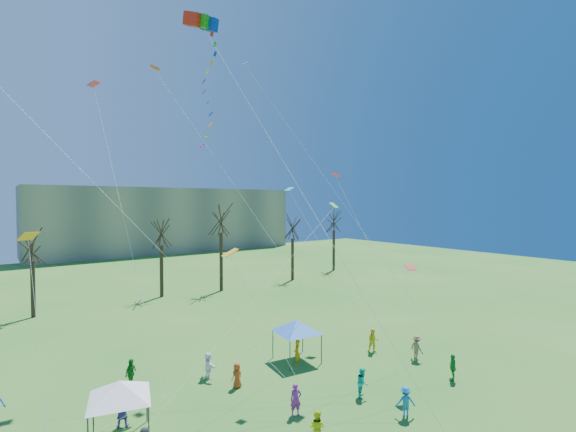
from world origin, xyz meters
TOP-DOWN VIEW (x-y plane):
  - distant_building at (22.00, 82.00)m, footprint 60.00×14.00m
  - bare_tree_row at (5.88, 36.19)m, footprint 69.51×9.25m
  - big_box_kite at (-1.99, 8.90)m, footprint 2.74×8.53m
  - canopy_tent_white at (-7.56, 8.06)m, footprint 3.85×3.85m
  - canopy_tent_blue at (5.54, 10.68)m, footprint 4.02×4.02m
  - festival_crowd at (-0.98, 7.03)m, footprint 26.50×14.12m
  - small_kites_aloft at (-0.15, 10.49)m, footprint 27.06×17.49m

SIDE VIEW (x-z plane):
  - festival_crowd at x=-0.98m, z-range -0.06..1.80m
  - canopy_tent_white at x=-7.56m, z-range 1.04..4.03m
  - canopy_tent_blue at x=5.54m, z-range 1.06..4.10m
  - bare_tree_row at x=5.88m, z-range 1.43..13.52m
  - distant_building at x=22.00m, z-range 0.00..15.00m
  - small_kites_aloft at x=-0.15m, z-range -2.51..29.65m
  - big_box_kite at x=-1.99m, z-range 5.44..30.86m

